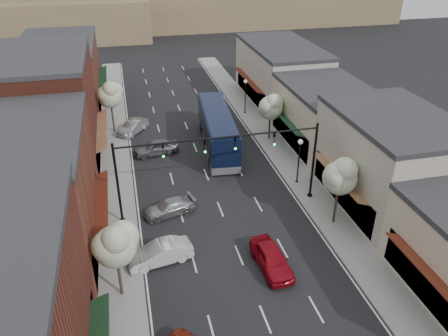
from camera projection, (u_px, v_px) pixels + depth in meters
ground at (247, 274)px, 29.68m from camera, size 160.00×160.00×0.00m
sidewalk_left at (115, 162)px, 43.66m from camera, size 2.80×73.00×0.15m
sidewalk_right at (274, 145)px, 47.08m from camera, size 2.80×73.00×0.15m
curb_left at (129, 160)px, 43.95m from camera, size 0.25×73.00×0.17m
curb_right at (262, 146)px, 46.80m from camera, size 0.25×73.00×0.17m
bldg_left_midnear at (23, 196)px, 29.62m from camera, size 10.14×14.10×9.40m
bldg_left_midfar at (45, 112)px, 41.17m from camera, size 10.14×14.10×10.90m
bldg_left_far at (62, 75)px, 55.38m from camera, size 10.14×18.10×8.40m
bldg_right_midnear at (389, 161)px, 35.67m from camera, size 9.14×12.10×7.90m
bldg_right_midfar at (325, 115)px, 46.23m from camera, size 9.14×12.10×6.40m
bldg_right_far at (280, 73)px, 57.90m from camera, size 9.14×16.10×7.40m
hill_near at (24, 20)px, 88.98m from camera, size 50.00×20.00×8.00m
signal_mast_right at (288, 153)px, 35.38m from camera, size 8.22×0.46×7.00m
signal_mast_left at (148, 169)px, 33.09m from camera, size 8.22×0.46×7.00m
tree_right_near at (341, 175)px, 32.57m from camera, size 2.85×2.65×5.95m
tree_right_far at (271, 106)px, 46.40m from camera, size 2.85×2.65×5.43m
tree_left_near at (115, 244)px, 25.90m from camera, size 2.85×2.65×5.69m
tree_left_far at (110, 94)px, 47.83m from camera, size 2.85×2.65×6.13m
lamp_post_near at (299, 154)px, 38.73m from camera, size 0.44×0.44×4.44m
lamp_post_far at (245, 91)px, 53.62m from camera, size 0.44×0.44×4.44m
coach_bus at (217, 129)px, 45.83m from camera, size 3.97×13.17×3.96m
red_hatchback at (271, 258)px, 29.88m from camera, size 2.20×4.80×1.60m
parked_car_b at (160, 253)px, 30.42m from camera, size 4.78×2.37×1.51m
parked_car_c at (169, 207)px, 35.61m from camera, size 4.55×2.73×1.23m
parked_car_d at (156, 147)px, 44.94m from camera, size 4.78×2.51×1.55m
parked_car_e at (133, 127)px, 49.61m from camera, size 3.92×4.44×1.46m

